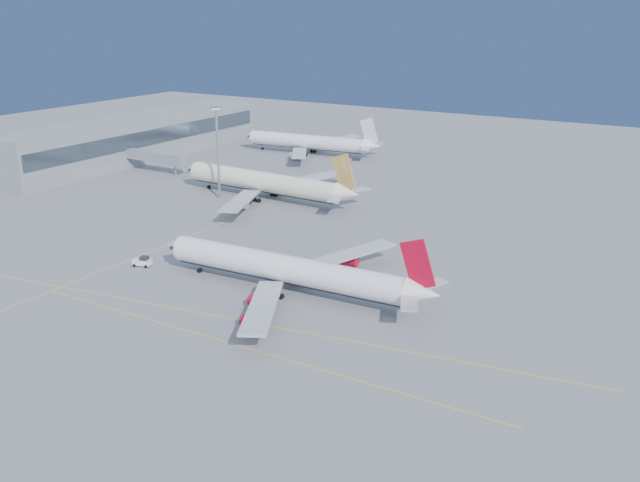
{
  "coord_description": "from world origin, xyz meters",
  "views": [
    {
      "loc": [
        68.63,
        -95.12,
        51.4
      ],
      "look_at": [
        -0.85,
        20.21,
        7.0
      ],
      "focal_mm": 40.0,
      "sensor_mm": 36.0,
      "label": 1
    }
  ],
  "objects": [
    {
      "name": "pushback_tug",
      "position": [
        -34.89,
        5.1,
        0.98
      ],
      "size": [
        4.16,
        3.18,
        2.12
      ],
      "rotation": [
        0.0,
        0.0,
        0.3
      ],
      "color": "white",
      "rests_on": "ground"
    },
    {
      "name": "light_mast",
      "position": [
        -55.84,
        56.78,
        15.18
      ],
      "size": [
        2.22,
        2.22,
        25.73
      ],
      "color": "gray",
      "rests_on": "ground"
    },
    {
      "name": "airliner_etihad",
      "position": [
        -43.91,
        62.76,
        4.83
      ],
      "size": [
        60.83,
        56.18,
        15.88
      ],
      "rotation": [
        0.0,
        0.0,
        -0.05
      ],
      "color": "beige",
      "rests_on": "ground"
    },
    {
      "name": "taxiway_lines",
      "position": [
        -14.71,
        6.34,
        0.01
      ],
      "size": [
        118.86,
        140.0,
        0.02
      ],
      "color": "#E0BE0C",
      "rests_on": "ground"
    },
    {
      "name": "airliner_virgin",
      "position": [
        -0.59,
        9.01,
        4.44
      ],
      "size": [
        59.72,
        53.67,
        14.74
      ],
      "rotation": [
        0.0,
        0.0,
        0.04
      ],
      "color": "white",
      "rests_on": "ground"
    },
    {
      "name": "terminal",
      "position": [
        -114.93,
        85.0,
        7.51
      ],
      "size": [
        18.4,
        110.0,
        15.0
      ],
      "color": "gray",
      "rests_on": "ground"
    },
    {
      "name": "ground",
      "position": [
        0.0,
        0.0,
        0.0
      ],
      "size": [
        500.0,
        500.0,
        0.0
      ],
      "primitive_type": "plane",
      "color": "slate",
      "rests_on": "ground"
    },
    {
      "name": "airliner_third",
      "position": [
        -67.25,
        123.06,
        4.53
      ],
      "size": [
        55.86,
        51.29,
        14.98
      ],
      "rotation": [
        0.0,
        0.0,
        0.09
      ],
      "color": "white",
      "rests_on": "ground"
    },
    {
      "name": "jet_bridge",
      "position": [
        -93.11,
        72.0,
        5.17
      ],
      "size": [
        23.6,
        3.6,
        6.9
      ],
      "color": "gray",
      "rests_on": "ground"
    }
  ]
}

